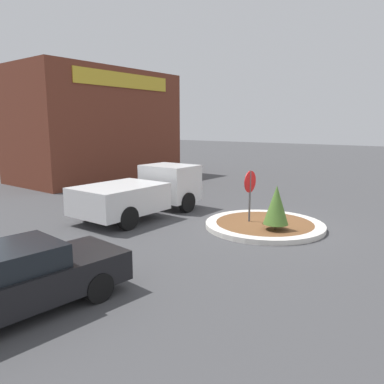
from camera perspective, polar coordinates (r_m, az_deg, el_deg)
name	(u,v)px	position (r m, az deg, el deg)	size (l,w,h in m)	color
ground_plane	(264,227)	(14.09, 10.96, -5.31)	(120.00, 120.00, 0.00)	#474749
traffic_island	(264,225)	(14.07, 10.97, -4.96)	(4.33, 4.33, 0.18)	silver
stop_sign	(250,188)	(13.88, 8.83, 0.68)	(0.80, 0.07, 2.10)	#4C4C51
island_shrub	(276,205)	(13.01, 12.73, -1.92)	(0.85, 0.85, 1.54)	brown
utility_truck	(143,192)	(15.57, -7.45, 0.03)	(5.61, 2.52, 1.96)	silver
storefront_building	(96,126)	(26.95, -14.40, 9.72)	(10.79, 6.07, 7.28)	brown
parked_sedan_black	(12,280)	(8.33, -25.72, -12.01)	(4.62, 2.07, 1.41)	black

